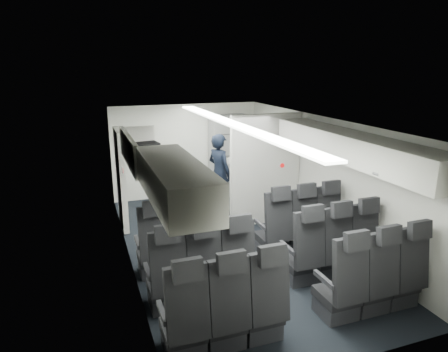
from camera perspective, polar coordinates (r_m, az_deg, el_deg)
cabin_shell at (r=6.55m, az=1.18°, el=-1.11°), size 3.41×6.01×2.16m
seat_row_front at (r=6.34m, az=2.89°, el=-8.67°), size 3.33×0.56×1.24m
seat_row_mid at (r=5.60m, az=6.51°, el=-12.20°), size 3.33×0.56×1.24m
seat_row_rear at (r=4.93m, az=11.31°, el=-16.66°), size 3.33×0.56×1.24m
overhead_bin_left_rear at (r=4.11m, az=-7.05°, el=-0.74°), size 0.53×1.80×0.40m
overhead_bin_left_front_open at (r=5.80m, az=-11.31°, el=2.66°), size 0.64×1.70×0.72m
overhead_bin_right_rear at (r=5.43m, az=23.10°, el=2.14°), size 0.53×1.80×0.40m
overhead_bin_right_front at (r=6.79m, az=13.15°, el=5.47°), size 0.53×1.70×0.40m
bulkhead_partition at (r=7.65m, az=5.91°, el=0.89°), size 1.40×0.15×2.13m
galley_unit at (r=9.38m, az=0.67°, el=2.95°), size 0.85×0.52×1.90m
boarding_door at (r=7.71m, az=-14.51°, el=-0.34°), size 0.12×1.27×1.86m
flight_attendant at (r=8.32m, az=-0.66°, el=0.43°), size 0.61×0.71×1.66m
carry_on_bag at (r=5.80m, az=-11.22°, el=3.57°), size 0.42×0.33×0.23m
papers at (r=8.27m, az=0.69°, el=2.19°), size 0.17×0.08×0.13m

